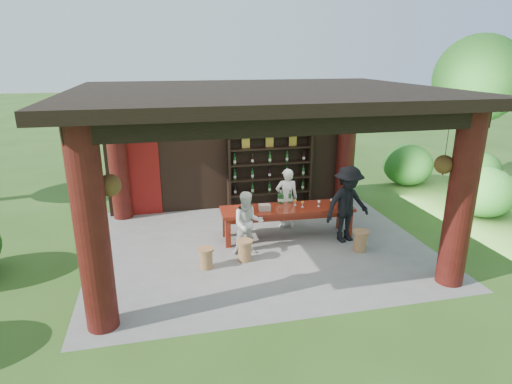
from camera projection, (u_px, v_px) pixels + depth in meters
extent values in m
plane|color=#2D5119|center=(260.00, 245.00, 9.76)|extent=(90.00, 90.00, 0.00)
cube|color=slate|center=(260.00, 247.00, 9.77)|extent=(7.40, 5.90, 0.10)
cube|color=black|center=(237.00, 149.00, 11.80)|extent=(7.00, 0.18, 3.30)
cube|color=maroon|center=(142.00, 179.00, 11.36)|extent=(0.95, 0.06, 2.00)
cylinder|color=#380C0A|center=(92.00, 231.00, 6.36)|extent=(0.50, 0.50, 3.30)
cylinder|color=#380C0A|center=(461.00, 200.00, 7.70)|extent=(0.50, 0.50, 3.30)
cylinder|color=#380C0A|center=(118.00, 157.00, 10.95)|extent=(0.50, 0.50, 3.30)
cylinder|color=#380C0A|center=(346.00, 146.00, 12.29)|extent=(0.50, 0.50, 3.30)
cube|color=black|center=(297.00, 123.00, 6.57)|extent=(6.70, 0.35, 0.35)
cube|color=black|center=(99.00, 110.00, 8.12)|extent=(0.30, 5.20, 0.30)
cube|color=black|center=(398.00, 102.00, 9.46)|extent=(0.30, 5.20, 0.30)
cube|color=black|center=(260.00, 93.00, 8.72)|extent=(7.50, 6.00, 0.20)
cylinder|color=black|center=(107.00, 163.00, 6.31)|extent=(0.01, 0.01, 0.75)
cone|color=black|center=(111.00, 192.00, 6.45)|extent=(0.32, 0.32, 0.18)
sphere|color=#1E5919|center=(110.00, 185.00, 6.41)|extent=(0.34, 0.34, 0.34)
cylinder|color=black|center=(447.00, 145.00, 7.52)|extent=(0.01, 0.01, 0.75)
cone|color=black|center=(443.00, 170.00, 7.66)|extent=(0.32, 0.32, 0.18)
sphere|color=#1E5919|center=(444.00, 164.00, 7.62)|extent=(0.34, 0.34, 0.34)
cube|color=#621C0E|center=(287.00, 209.00, 9.98)|extent=(3.14, 0.93, 0.08)
cube|color=#621C0E|center=(287.00, 213.00, 10.01)|extent=(2.93, 0.77, 0.12)
cube|color=#621C0E|center=(228.00, 233.00, 9.57)|extent=(0.13, 0.13, 0.67)
cube|color=#621C0E|center=(349.00, 224.00, 10.06)|extent=(0.13, 0.13, 0.67)
cube|color=#621C0E|center=(225.00, 223.00, 10.13)|extent=(0.13, 0.13, 0.67)
cube|color=#621C0E|center=(340.00, 215.00, 10.62)|extent=(0.13, 0.13, 0.67)
cylinder|color=olive|center=(245.00, 252.00, 8.98)|extent=(0.28, 0.28, 0.40)
cylinder|color=olive|center=(245.00, 242.00, 8.91)|extent=(0.35, 0.35, 0.06)
cylinder|color=olive|center=(360.00, 242.00, 9.43)|extent=(0.28, 0.28, 0.42)
cylinder|color=olive|center=(361.00, 232.00, 9.36)|extent=(0.36, 0.36, 0.06)
cylinder|color=olive|center=(206.00, 259.00, 8.66)|extent=(0.26, 0.26, 0.39)
cylinder|color=olive|center=(206.00, 249.00, 8.59)|extent=(0.33, 0.33, 0.05)
imported|color=white|center=(287.00, 198.00, 10.58)|extent=(0.61, 0.46, 1.52)
imported|color=silver|center=(248.00, 223.00, 9.15)|extent=(0.71, 0.57, 1.40)
imported|color=black|center=(348.00, 204.00, 9.73)|extent=(1.28, 0.92, 1.79)
cube|color=#BF6672|center=(265.00, 207.00, 9.76)|extent=(0.27, 0.19, 0.14)
ellipsoid|color=#194C14|center=(484.00, 196.00, 11.38)|extent=(1.56, 1.56, 1.33)
ellipsoid|color=#194C14|center=(407.00, 168.00, 14.13)|extent=(1.60, 1.60, 1.36)
ellipsoid|color=#194C14|center=(476.00, 173.00, 13.63)|extent=(1.47, 1.47, 1.25)
cylinder|color=#3F2819|center=(470.00, 135.00, 14.24)|extent=(0.36, 0.36, 3.20)
sphere|color=#194C14|center=(478.00, 79.00, 13.68)|extent=(2.80, 2.80, 2.80)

